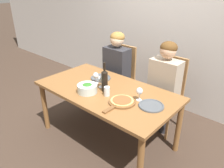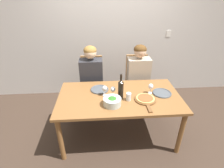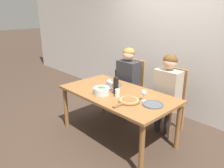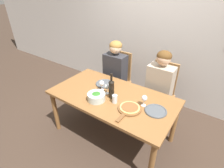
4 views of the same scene
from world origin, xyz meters
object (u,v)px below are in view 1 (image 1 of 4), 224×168
object	(u,v)px
wine_bottle	(105,80)
dinner_plate_left	(101,78)
wine_glass_left	(96,76)
person_woman	(116,65)
broccoli_bowl	(87,88)
chair_right	(167,92)
person_man	(164,80)
pizza_on_board	(121,102)
wine_glass_centre	(101,79)
wine_glass_right	(139,92)
water_tumbler	(107,91)
dinner_plate_right	(151,106)
chair_left	(121,76)

from	to	relation	value
wine_bottle	dinner_plate_left	distance (m)	0.38
dinner_plate_left	wine_glass_left	xyz separation A→B (m)	(0.07, -0.16, 0.10)
person_woman	dinner_plate_left	world-z (taller)	person_woman
dinner_plate_left	broccoli_bowl	bearing A→B (deg)	-67.48
wine_bottle	chair_right	bearing A→B (deg)	64.06
person_man	dinner_plate_left	distance (m)	0.82
pizza_on_board	wine_glass_centre	world-z (taller)	wine_glass_centre
dinner_plate_left	wine_glass_left	distance (m)	0.20
pizza_on_board	wine_glass_centre	xyz separation A→B (m)	(-0.43, 0.13, 0.09)
person_woman	wine_glass_right	world-z (taller)	person_woman
wine_bottle	water_tumbler	size ratio (longest dim) A/B	3.28
wine_glass_right	water_tumbler	world-z (taller)	wine_glass_right
dinner_plate_left	wine_bottle	bearing A→B (deg)	-38.32
wine_bottle	dinner_plate_right	size ratio (longest dim) A/B	1.33
broccoli_bowl	person_man	bearing A→B (deg)	58.61
dinner_plate_right	broccoli_bowl	bearing A→B (deg)	-163.13
broccoli_bowl	person_woman	bearing A→B (deg)	108.92
wine_glass_centre	broccoli_bowl	bearing A→B (deg)	-96.85
wine_glass_right	dinner_plate_left	bearing A→B (deg)	168.64
chair_left	water_tumbler	distance (m)	1.04
pizza_on_board	person_man	bearing A→B (deg)	84.97
person_woman	dinner_plate_right	bearing A→B (deg)	-31.82
wine_glass_left	wine_glass_centre	distance (m)	0.12
person_man	wine_glass_left	size ratio (longest dim) A/B	8.20
chair_right	water_tumbler	world-z (taller)	chair_right
water_tumbler	person_man	bearing A→B (deg)	68.85
chair_right	wine_glass_left	distance (m)	1.00
chair_right	dinner_plate_left	size ratio (longest dim) A/B	3.81
person_woman	water_tumbler	distance (m)	0.92
broccoli_bowl	wine_glass_right	world-z (taller)	wine_glass_right
person_woman	dinner_plate_left	bearing A→B (deg)	-74.16
dinner_plate_left	wine_glass_left	bearing A→B (deg)	-65.79
chair_right	dinner_plate_right	xyz separation A→B (m)	(0.21, -0.75, 0.20)
wine_glass_left	pizza_on_board	bearing A→B (deg)	-16.14
pizza_on_board	wine_glass_left	world-z (taller)	wine_glass_left
chair_left	wine_glass_right	size ratio (longest dim) A/B	6.64
chair_right	pizza_on_board	bearing A→B (deg)	-94.37
water_tumbler	pizza_on_board	bearing A→B (deg)	-4.73
dinner_plate_right	dinner_plate_left	bearing A→B (deg)	169.49
chair_left	wine_glass_right	distance (m)	1.15
wine_bottle	dinner_plate_left	bearing A→B (deg)	141.68
water_tumbler	wine_glass_centre	bearing A→B (deg)	151.75
chair_left	dinner_plate_right	distance (m)	1.27
person_woman	broccoli_bowl	world-z (taller)	person_woman
pizza_on_board	water_tumbler	xyz separation A→B (m)	(-0.23, 0.02, 0.04)
chair_right	wine_bottle	size ratio (longest dim) A/B	2.86
broccoli_bowl	pizza_on_board	bearing A→B (deg)	8.96
dinner_plate_right	wine_glass_left	world-z (taller)	wine_glass_left
broccoli_bowl	wine_glass_centre	bearing A→B (deg)	83.15
pizza_on_board	wine_glass_left	bearing A→B (deg)	163.86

